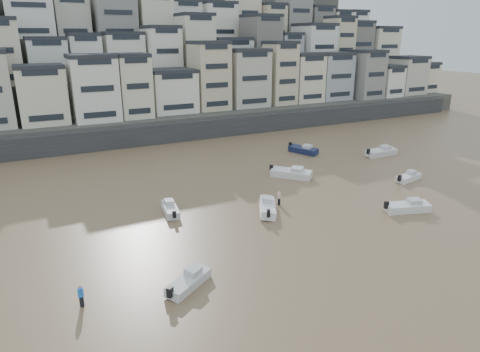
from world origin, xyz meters
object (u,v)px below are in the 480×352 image
boat_e (291,172)px  person_blue (81,296)px  boat_j (189,280)px  boat_f (170,208)px  person_pink (279,198)px  boat_i (303,149)px  boat_g (381,151)px  boat_b (408,206)px  boat_d (409,176)px  boat_c (267,206)px

boat_e → person_blue: (-29.95, -17.62, 0.04)m
boat_j → boat_f: 15.04m
person_blue → person_pink: size_ratio=1.00×
boat_f → boat_i: 31.18m
boat_g → person_blue: 53.26m
boat_b → boat_g: boat_g is taller
boat_j → boat_e: bearing=7.3°
boat_j → boat_i: size_ratio=0.86×
boat_e → boat_d: (13.35, -8.35, -0.19)m
boat_e → boat_f: (-18.76, -4.23, -0.17)m
boat_d → boat_f: bearing=161.5°
boat_b → boat_g: (14.59, 18.59, 0.08)m
boat_i → person_pink: (-15.89, -17.56, 0.11)m
boat_b → boat_d: 11.51m
boat_g → boat_i: size_ratio=1.07×
boat_c → person_pink: person_pink is taller
boat_e → boat_g: boat_e is taller
boat_d → boat_i: 18.72m
boat_f → person_blue: 17.45m
boat_d → person_blue: person_blue is taller
boat_c → boat_g: boat_g is taller
boat_e → boat_j: (-22.22, -18.87, -0.18)m
boat_b → person_blue: 34.71m
boat_b → boat_f: 26.24m
boat_g → boat_d: bearing=-119.2°
boat_j → boat_d: size_ratio=1.02×
boat_b → person_pink: person_pink is taller
boat_f → person_pink: 12.42m
person_pink → boat_j: bearing=-144.0°
boat_j → boat_i: 42.47m
boat_g → boat_i: 12.55m
boat_j → boat_b: bearing=-26.8°
boat_c → boat_i: 26.19m
boat_b → boat_g: 23.63m
boat_e → boat_f: boat_e is taller
person_pink → boat_c: bearing=-151.5°
boat_c → person_blue: 22.52m
boat_c → boat_d: boat_c is taller
boat_e → boat_f: 19.24m
boat_f → boat_c: bearing=-107.9°
boat_c → person_pink: 2.65m
boat_e → person_blue: bearing=-99.2°
boat_c → boat_d: (22.51, 0.61, -0.12)m
boat_c → boat_g: 30.74m
boat_b → boat_g: size_ratio=0.90×
boat_c → person_pink: (2.32, 1.26, 0.11)m
boat_f → boat_e: bearing=-69.0°
boat_b → person_pink: (-11.56, 8.27, 0.13)m
boat_e → boat_d: size_ratio=1.30×
boat_g → person_pink: size_ratio=3.46×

